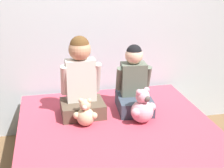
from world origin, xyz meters
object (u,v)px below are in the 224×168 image
(bed, at_px, (121,160))
(child_on_right, at_px, (134,85))
(child_on_left, at_px, (81,82))
(teddy_bear_held_by_right_child, at_px, (142,108))
(teddy_bear_held_by_left_child, at_px, (85,114))

(bed, relative_size, child_on_right, 3.24)
(bed, height_order, child_on_left, child_on_left)
(child_on_left, distance_m, child_on_right, 0.47)
(bed, distance_m, child_on_right, 0.66)
(teddy_bear_held_by_right_child, bearing_deg, bed, -167.31)
(child_on_left, xyz_separation_m, teddy_bear_held_by_left_child, (0.00, -0.22, -0.20))
(bed, distance_m, teddy_bear_held_by_left_child, 0.46)
(child_on_left, relative_size, teddy_bear_held_by_right_child, 2.30)
(child_on_left, relative_size, child_on_right, 1.17)
(bed, height_order, teddy_bear_held_by_left_child, teddy_bear_held_by_left_child)
(teddy_bear_held_by_left_child, bearing_deg, child_on_left, 104.44)
(bed, relative_size, teddy_bear_held_by_left_child, 8.11)
(teddy_bear_held_by_right_child, bearing_deg, teddy_bear_held_by_left_child, 150.33)
(bed, bearing_deg, teddy_bear_held_by_right_child, 37.54)
(child_on_left, height_order, child_on_right, child_on_left)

